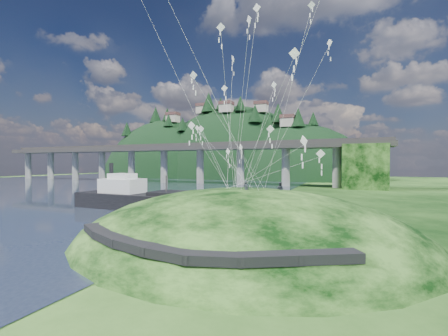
% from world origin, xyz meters
% --- Properties ---
extents(ground, '(320.00, 320.00, 0.00)m').
position_xyz_m(ground, '(0.00, 0.00, 0.00)').
color(ground, black).
rests_on(ground, ground).
extents(water, '(240.00, 240.00, 0.00)m').
position_xyz_m(water, '(-72.00, 30.00, 0.01)').
color(water, '#2E3B55').
rests_on(water, ground).
extents(grass_hill, '(36.00, 32.00, 13.00)m').
position_xyz_m(grass_hill, '(8.00, 2.00, -1.50)').
color(grass_hill, black).
rests_on(grass_hill, ground).
extents(footpath, '(22.29, 5.84, 0.83)m').
position_xyz_m(footpath, '(7.46, -9.74, 2.08)').
color(footpath, black).
rests_on(footpath, ground).
extents(bridge, '(160.00, 11.00, 15.00)m').
position_xyz_m(bridge, '(-26.46, 70.07, 9.70)').
color(bridge, '#2D2B2B').
rests_on(bridge, ground).
extents(far_ridge, '(153.00, 70.00, 94.50)m').
position_xyz_m(far_ridge, '(-43.58, 122.17, -7.44)').
color(far_ridge, black).
rests_on(far_ridge, ground).
extents(work_barge, '(21.84, 6.46, 7.60)m').
position_xyz_m(work_barge, '(-15.01, 13.09, 1.90)').
color(work_barge, black).
rests_on(work_barge, ground).
extents(wooden_dock, '(12.04, 2.08, 0.86)m').
position_xyz_m(wooden_dock, '(-6.04, 8.06, 0.38)').
color(wooden_dock, '#392B17').
rests_on(wooden_dock, ground).
extents(kite_flyers, '(3.67, 3.17, 1.89)m').
position_xyz_m(kite_flyers, '(10.09, 2.70, 5.74)').
color(kite_flyers, '#272B34').
rests_on(kite_flyers, ground).
extents(kite_swarm, '(18.27, 15.32, 19.86)m').
position_xyz_m(kite_swarm, '(8.07, 2.09, 16.26)').
color(kite_swarm, white).
rests_on(kite_swarm, ground).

